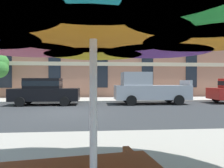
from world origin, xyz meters
TOP-DOWN VIEW (x-y plane):
  - ground_plane at (0.00, 0.00)m, footprint 120.00×120.00m
  - sidewalk_far at (0.00, 6.80)m, footprint 56.00×3.60m
  - apartment_building at (-0.00, 14.99)m, footprint 43.24×12.08m
  - sedan_black at (-1.84, 3.70)m, footprint 4.40×1.98m
  - pickup_silver at (5.18, 3.70)m, footprint 5.10×2.12m
  - patio_umbrella at (1.43, -9.00)m, footprint 3.21×3.21m

SIDE VIEW (x-z plane):
  - ground_plane at x=0.00m, z-range 0.00..0.00m
  - sidewalk_far at x=0.00m, z-range 0.00..0.12m
  - sedan_black at x=-1.84m, z-range 0.06..1.84m
  - pickup_silver at x=5.18m, z-range -0.07..2.13m
  - patio_umbrella at x=1.43m, z-range 0.92..3.26m
  - apartment_building at x=0.00m, z-range 0.00..16.00m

